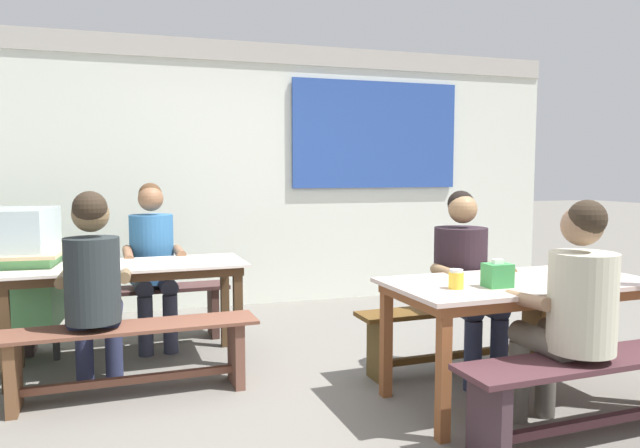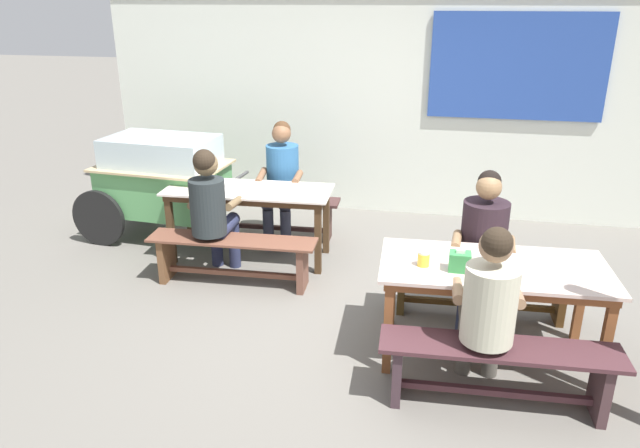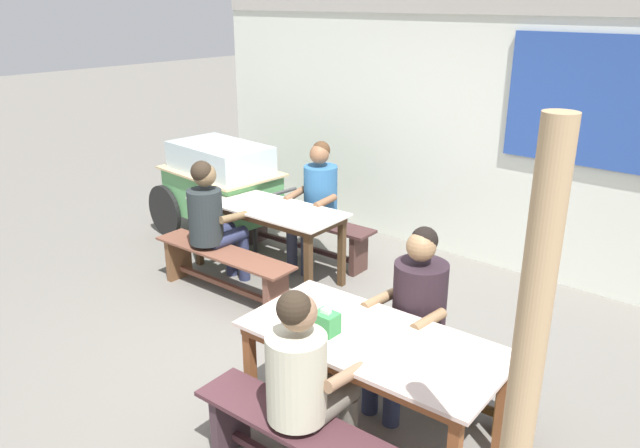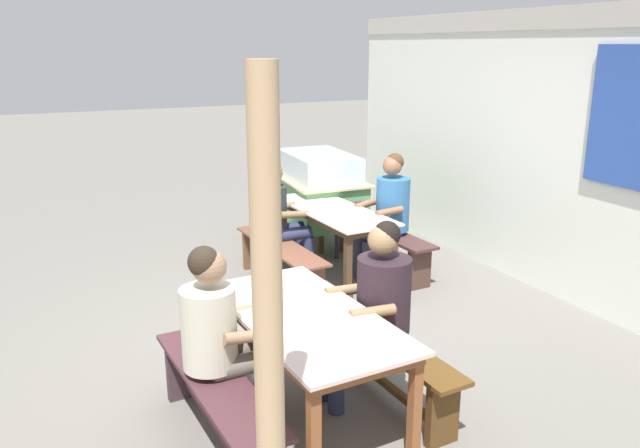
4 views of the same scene
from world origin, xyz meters
The scene contains 16 objects.
ground_plane centered at (0.00, 0.00, 0.00)m, with size 40.00×40.00×0.00m, color slate.
backdrop_wall centered at (0.04, 2.63, 1.39)m, with size 6.76×0.23×2.64m.
dining_table_far centered at (-1.18, 0.90, 0.64)m, with size 1.63×0.69×0.72m.
dining_table_near centered at (1.03, -0.41, 0.65)m, with size 1.59×0.83×0.72m.
bench_far_back centered at (-1.21, 1.49, 0.30)m, with size 1.62×0.36×0.44m.
bench_far_front centered at (-1.16, 0.32, 0.29)m, with size 1.53×0.38×0.44m.
bench_near_back centered at (1.00, 0.17, 0.30)m, with size 1.51×0.32×0.44m.
food_cart centered at (-2.26, 1.26, 0.67)m, with size 1.73×0.96×1.10m.
person_center_facing centered at (-1.00, 1.43, 0.71)m, with size 0.47×0.59×1.27m.
person_right_near_table centered at (0.98, 0.10, 0.69)m, with size 0.49×0.61×1.23m.
person_left_back_turned centered at (-1.36, 0.39, 0.71)m, with size 0.42×0.57×1.25m.
person_near_front centered at (0.96, -0.93, 0.69)m, with size 0.44×0.56×1.22m.
tissue_box centered at (0.79, -0.55, 0.79)m, with size 0.14×0.11×0.15m.
condiment_jar centered at (0.54, -0.52, 0.78)m, with size 0.08×0.08×0.11m.
soup_bowl centered at (-1.42, 0.96, 0.74)m, with size 0.17×0.17×0.04m, color silver.
wooden_support_post centered at (2.18, -1.09, 1.13)m, with size 0.12×0.12×2.26m, color tan.
Camera 3 is at (2.84, -3.00, 2.59)m, focal length 34.56 mm.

